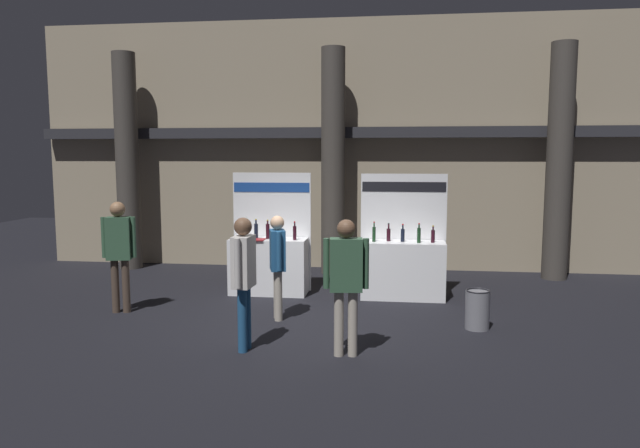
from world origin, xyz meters
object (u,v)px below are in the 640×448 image
(exhibitor_booth_1, at_px, (403,265))
(trash_bin, at_px, (477,309))
(visitor_4, at_px, (244,272))
(visitor_1, at_px, (346,275))
(visitor_0, at_px, (278,258))
(visitor_3, at_px, (119,246))
(exhibitor_booth_0, at_px, (269,261))

(exhibitor_booth_1, distance_m, trash_bin, 2.14)
(visitor_4, bearing_deg, visitor_1, 92.92)
(visitor_0, relative_size, visitor_4, 0.93)
(visitor_4, bearing_deg, visitor_3, -117.12)
(trash_bin, bearing_deg, exhibitor_booth_0, 152.56)
(exhibitor_booth_1, xyz_separation_m, trash_bin, (1.09, -1.82, -0.31))
(exhibitor_booth_0, xyz_separation_m, visitor_1, (1.73, -3.30, 0.46))
(exhibitor_booth_1, xyz_separation_m, visitor_4, (-2.13, -3.20, 0.46))
(exhibitor_booth_0, relative_size, trash_bin, 3.80)
(visitor_0, bearing_deg, trash_bin, 71.32)
(visitor_4, bearing_deg, trash_bin, 118.39)
(visitor_1, bearing_deg, visitor_3, -28.89)
(exhibitor_booth_0, xyz_separation_m, trash_bin, (3.59, -1.86, -0.31))
(exhibitor_booth_1, xyz_separation_m, visitor_3, (-4.65, -1.62, 0.50))
(visitor_3, bearing_deg, visitor_1, -34.67)
(exhibitor_booth_1, bearing_deg, exhibitor_booth_0, 179.06)
(exhibitor_booth_0, bearing_deg, visitor_3, -142.35)
(trash_bin, xyz_separation_m, visitor_4, (-3.22, -1.38, 0.77))
(visitor_0, height_order, visitor_4, visitor_4)
(exhibitor_booth_0, height_order, visitor_1, exhibitor_booth_0)
(visitor_0, bearing_deg, visitor_1, 21.40)
(exhibitor_booth_1, bearing_deg, visitor_4, -123.65)
(exhibitor_booth_0, relative_size, visitor_1, 1.27)
(trash_bin, bearing_deg, visitor_0, 177.64)
(visitor_1, height_order, visitor_3, visitor_3)
(visitor_0, distance_m, visitor_1, 1.98)
(visitor_4, bearing_deg, exhibitor_booth_1, 151.50)
(visitor_3, bearing_deg, trash_bin, -13.76)
(visitor_4, bearing_deg, visitor_0, 179.46)
(exhibitor_booth_0, xyz_separation_m, visitor_4, (0.37, -3.25, 0.46))
(exhibitor_booth_0, height_order, visitor_3, exhibitor_booth_0)
(trash_bin, height_order, visitor_0, visitor_0)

